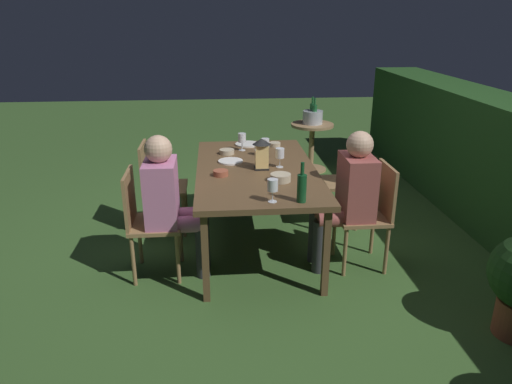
% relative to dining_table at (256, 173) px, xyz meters
% --- Properties ---
extents(ground_plane, '(16.00, 16.00, 0.00)m').
position_rel_dining_table_xyz_m(ground_plane, '(0.00, 0.00, -0.69)').
color(ground_plane, '#385B28').
extents(dining_table, '(1.86, 1.02, 0.74)m').
position_rel_dining_table_xyz_m(dining_table, '(0.00, 0.00, 0.00)').
color(dining_table, brown).
rests_on(dining_table, ground).
extents(chair_side_left_b, '(0.42, 0.40, 0.87)m').
position_rel_dining_table_xyz_m(chair_side_left_b, '(0.42, -0.90, -0.21)').
color(chair_side_left_b, '#937047').
rests_on(chair_side_left_b, ground).
extents(person_in_pink, '(0.38, 0.47, 1.15)m').
position_rel_dining_table_xyz_m(person_in_pink, '(0.42, -0.71, -0.06)').
color(person_in_pink, '#C675A3').
rests_on(person_in_pink, ground).
extents(chair_side_right_b, '(0.42, 0.40, 0.87)m').
position_rel_dining_table_xyz_m(chair_side_right_b, '(0.42, 0.90, -0.21)').
color(chair_side_right_b, '#937047').
rests_on(chair_side_right_b, ground).
extents(person_in_rust, '(0.38, 0.47, 1.15)m').
position_rel_dining_table_xyz_m(person_in_rust, '(0.42, 0.71, -0.06)').
color(person_in_rust, '#9E4C47').
rests_on(person_in_rust, ground).
extents(chair_side_left_a, '(0.42, 0.40, 0.87)m').
position_rel_dining_table_xyz_m(chair_side_left_a, '(-0.42, -0.90, -0.21)').
color(chair_side_left_a, '#937047').
rests_on(chair_side_left_a, ground).
extents(chair_side_right_a, '(0.42, 0.40, 0.87)m').
position_rel_dining_table_xyz_m(chair_side_right_a, '(-0.42, 0.90, -0.21)').
color(chair_side_right_a, '#937047').
rests_on(chair_side_right_a, ground).
extents(lantern_centerpiece, '(0.15, 0.15, 0.27)m').
position_rel_dining_table_xyz_m(lantern_centerpiece, '(0.03, 0.05, 0.20)').
color(lantern_centerpiece, black).
rests_on(lantern_centerpiece, dining_table).
extents(green_bottle_on_table, '(0.07, 0.07, 0.29)m').
position_rel_dining_table_xyz_m(green_bottle_on_table, '(0.82, 0.25, 0.16)').
color(green_bottle_on_table, '#144723').
rests_on(green_bottle_on_table, dining_table).
extents(wine_glass_a, '(0.08, 0.08, 0.17)m').
position_rel_dining_table_xyz_m(wine_glass_a, '(0.80, 0.05, 0.17)').
color(wine_glass_a, silver).
rests_on(wine_glass_a, dining_table).
extents(wine_glass_b, '(0.08, 0.08, 0.17)m').
position_rel_dining_table_xyz_m(wine_glass_b, '(-0.57, -0.09, 0.17)').
color(wine_glass_b, silver).
rests_on(wine_glass_b, dining_table).
extents(wine_glass_c, '(0.08, 0.08, 0.17)m').
position_rel_dining_table_xyz_m(wine_glass_c, '(-0.00, 0.21, 0.17)').
color(wine_glass_c, silver).
rests_on(wine_glass_c, dining_table).
extents(wine_glass_d, '(0.08, 0.08, 0.17)m').
position_rel_dining_table_xyz_m(wine_glass_d, '(-0.35, 0.12, 0.17)').
color(wine_glass_d, silver).
rests_on(wine_glass_d, dining_table).
extents(plate_a, '(0.22, 0.22, 0.01)m').
position_rel_dining_table_xyz_m(plate_a, '(-0.19, -0.21, 0.06)').
color(plate_a, white).
rests_on(plate_a, dining_table).
extents(plate_b, '(0.24, 0.24, 0.01)m').
position_rel_dining_table_xyz_m(plate_b, '(-0.77, -0.02, 0.06)').
color(plate_b, white).
rests_on(plate_b, dining_table).
extents(bowl_olives, '(0.11, 0.11, 0.04)m').
position_rel_dining_table_xyz_m(bowl_olives, '(-0.68, 0.25, 0.07)').
color(bowl_olives, '#BCAD8E').
rests_on(bowl_olives, dining_table).
extents(bowl_bread, '(0.14, 0.14, 0.04)m').
position_rel_dining_table_xyz_m(bowl_bread, '(-0.46, -0.24, 0.07)').
color(bowl_bread, '#BCAD8E').
rests_on(bowl_bread, dining_table).
extents(bowl_salad, '(0.12, 0.12, 0.05)m').
position_rel_dining_table_xyz_m(bowl_salad, '(0.19, -0.31, 0.08)').
color(bowl_salad, '#9E5138').
rests_on(bowl_salad, dining_table).
extents(bowl_dip, '(0.16, 0.16, 0.06)m').
position_rel_dining_table_xyz_m(bowl_dip, '(0.37, 0.16, 0.08)').
color(bowl_dip, '#BCAD8E').
rests_on(bowl_dip, dining_table).
extents(side_table, '(0.56, 0.56, 0.64)m').
position_rel_dining_table_xyz_m(side_table, '(-2.18, 0.93, -0.27)').
color(side_table, '#9E7A51').
rests_on(side_table, ground).
extents(ice_bucket, '(0.26, 0.26, 0.34)m').
position_rel_dining_table_xyz_m(ice_bucket, '(-2.18, 0.93, 0.04)').
color(ice_bucket, '#B2B7BF').
rests_on(ice_bucket, side_table).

